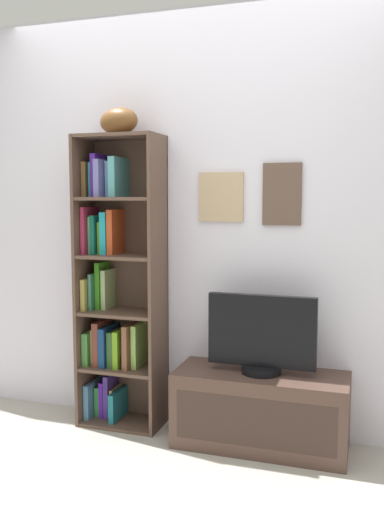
# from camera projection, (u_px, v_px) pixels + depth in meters

# --- Properties ---
(back_wall) EXTENTS (4.80, 0.08, 2.51)m
(back_wall) POSITION_uv_depth(u_px,v_px,m) (201.00, 222.00, 3.37)
(back_wall) COLOR silver
(back_wall) RESTS_ON ground
(bookshelf) EXTENTS (0.51, 0.29, 1.78)m
(bookshelf) POSITION_uv_depth(u_px,v_px,m) (116.00, 288.00, 3.44)
(bookshelf) COLOR brown
(bookshelf) RESTS_ON ground
(football) EXTENTS (0.31, 0.24, 0.16)m
(football) POSITION_uv_depth(u_px,v_px,m) (119.00, 121.00, 3.28)
(football) COLOR brown
(football) RESTS_ON bookshelf
(tv_stand) EXTENTS (0.97, 0.39, 0.43)m
(tv_stand) POSITION_uv_depth(u_px,v_px,m) (261.00, 410.00, 3.14)
(tv_stand) COLOR #4C352D
(tv_stand) RESTS_ON ground
(television) EXTENTS (0.61, 0.22, 0.44)m
(television) POSITION_uv_depth(u_px,v_px,m) (262.00, 336.00, 3.09)
(television) COLOR black
(television) RESTS_ON tv_stand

